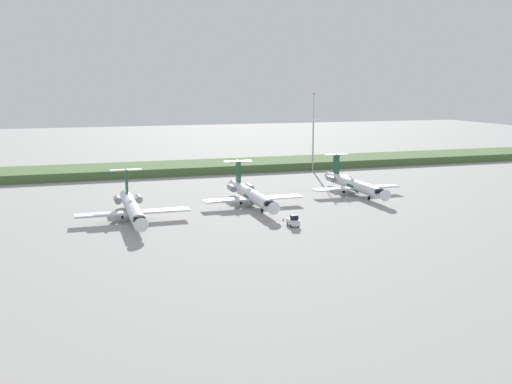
% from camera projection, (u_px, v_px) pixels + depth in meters
% --- Properties ---
extents(ground_plane, '(500.00, 500.00, 0.00)m').
position_uv_depth(ground_plane, '(231.00, 189.00, 153.75)').
color(ground_plane, '#9E9B96').
extents(grass_berm, '(320.00, 20.00, 2.53)m').
position_uv_depth(grass_berm, '(202.00, 167.00, 186.07)').
color(grass_berm, '#4C6B38').
rests_on(grass_berm, ground).
extents(regional_jet_nearest, '(22.81, 31.00, 9.00)m').
position_uv_depth(regional_jet_nearest, '(132.00, 207.00, 118.28)').
color(regional_jet_nearest, silver).
rests_on(regional_jet_nearest, ground).
extents(regional_jet_second, '(22.81, 31.00, 9.00)m').
position_uv_depth(regional_jet_second, '(251.00, 194.00, 132.40)').
color(regional_jet_second, silver).
rests_on(regional_jet_second, ground).
extents(regional_jet_third, '(22.81, 31.00, 9.00)m').
position_uv_depth(regional_jet_third, '(354.00, 184.00, 146.22)').
color(regional_jet_third, silver).
rests_on(regional_jet_third, ground).
extents(antenna_mast, '(4.40, 0.50, 24.62)m').
position_uv_depth(antenna_mast, '(313.00, 139.00, 184.29)').
color(antenna_mast, '#B2B2B7').
rests_on(antenna_mast, ground).
extents(baggage_tug, '(1.72, 3.20, 2.30)m').
position_uv_depth(baggage_tug, '(293.00, 221.00, 113.02)').
color(baggage_tug, silver).
rests_on(baggage_tug, ground).
extents(safety_cone_front_marker, '(0.44, 0.44, 0.55)m').
position_uv_depth(safety_cone_front_marker, '(268.00, 221.00, 116.53)').
color(safety_cone_front_marker, orange).
rests_on(safety_cone_front_marker, ground).
extents(safety_cone_mid_marker, '(0.44, 0.44, 0.55)m').
position_uv_depth(safety_cone_mid_marker, '(283.00, 219.00, 117.84)').
color(safety_cone_mid_marker, orange).
rests_on(safety_cone_mid_marker, ground).
extents(safety_cone_rear_marker, '(0.44, 0.44, 0.55)m').
position_uv_depth(safety_cone_rear_marker, '(294.00, 219.00, 118.18)').
color(safety_cone_rear_marker, orange).
rests_on(safety_cone_rear_marker, ground).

